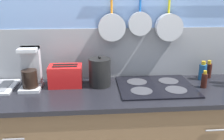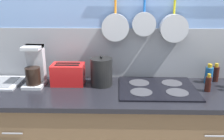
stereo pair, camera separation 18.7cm
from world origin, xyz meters
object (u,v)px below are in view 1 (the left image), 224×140
object	(u,v)px
toaster	(66,76)
bottle_sesame_oil	(203,71)
kettle	(100,72)
bottle_hot_sauce	(204,80)
bottle_cooking_wine	(208,70)
coffee_maker	(31,71)

from	to	relation	value
toaster	bottle_sesame_oil	xyz separation A→B (m)	(1.16, 0.06, -0.01)
toaster	kettle	xyz separation A→B (m)	(0.28, -0.02, 0.03)
bottle_hot_sauce	bottle_sesame_oil	distance (m)	0.20
kettle	bottle_cooking_wine	distance (m)	0.97
bottle_sesame_oil	bottle_cooking_wine	world-z (taller)	bottle_sesame_oil
toaster	bottle_hot_sauce	distance (m)	1.10
bottle_sesame_oil	bottle_cooking_wine	bearing A→B (deg)	30.91
coffee_maker	bottle_cooking_wine	distance (m)	1.51
toaster	bottle_cooking_wine	world-z (taller)	toaster
kettle	toaster	bearing A→B (deg)	176.14
bottle_hot_sauce	bottle_sesame_oil	xyz separation A→B (m)	(0.07, 0.19, 0.01)
coffee_maker	bottle_sesame_oil	world-z (taller)	coffee_maker
toaster	bottle_cooking_wine	size ratio (longest dim) A/B	1.78
bottle_sesame_oil	bottle_cooking_wine	xyz separation A→B (m)	(0.07, 0.04, -0.00)
bottle_hot_sauce	bottle_cooking_wine	world-z (taller)	bottle_cooking_wine
kettle	bottle_sesame_oil	size ratio (longest dim) A/B	1.53
coffee_maker	kettle	xyz separation A→B (m)	(0.54, -0.00, -0.02)
toaster	bottle_cooking_wine	distance (m)	1.24
kettle	bottle_cooking_wine	xyz separation A→B (m)	(0.96, 0.12, -0.04)
kettle	bottle_hot_sauce	bearing A→B (deg)	-7.62
toaster	coffee_maker	bearing A→B (deg)	-177.00
kettle	bottle_hot_sauce	distance (m)	0.83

